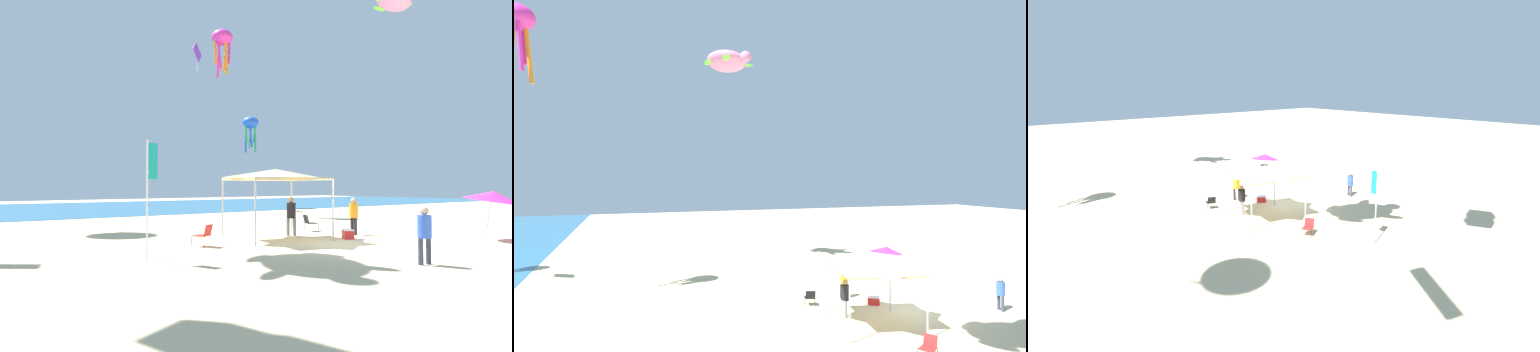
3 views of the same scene
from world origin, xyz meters
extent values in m
cube|color=beige|center=(0.00, 0.00, -0.05)|extent=(120.00, 120.00, 0.10)
cylinder|color=#B7B7BC|center=(-3.14, 1.82, 1.23)|extent=(0.07, 0.07, 2.47)
cylinder|color=#B7B7BC|center=(0.28, 1.15, 1.23)|extent=(0.07, 0.07, 2.47)
cylinder|color=#B7B7BC|center=(-2.52, 5.01, 1.23)|extent=(0.07, 0.07, 2.47)
cylinder|color=#B7B7BC|center=(0.90, 4.34, 1.23)|extent=(0.07, 0.07, 2.47)
cube|color=#D1B784|center=(-1.12, 3.08, 2.52)|extent=(4.13, 3.94, 0.10)
pyramid|color=#D1B784|center=(-1.12, 3.08, 2.75)|extent=(4.04, 3.86, 0.37)
cylinder|color=silver|center=(5.80, -2.41, 1.00)|extent=(0.17, 0.31, 2.01)
cone|color=#E02D9E|center=(5.86, -2.54, 1.81)|extent=(2.30, 2.29, 0.84)
cylinder|color=black|center=(2.49, 4.15, 0.20)|extent=(0.02, 0.02, 0.40)
cylinder|color=black|center=(2.66, 4.64, 0.20)|extent=(0.02, 0.02, 0.40)
cylinder|color=black|center=(2.00, 4.32, 0.20)|extent=(0.02, 0.02, 0.40)
cylinder|color=black|center=(2.16, 4.81, 0.20)|extent=(0.02, 0.02, 0.40)
cube|color=black|center=(2.33, 4.48, 0.40)|extent=(0.66, 0.66, 0.03)
cube|color=black|center=(2.05, 4.57, 0.61)|extent=(0.28, 0.51, 0.41)
cylinder|color=black|center=(-4.31, 3.02, 0.20)|extent=(0.02, 0.02, 0.40)
cube|color=red|center=(-4.67, 3.12, 0.40)|extent=(0.71, 0.71, 0.03)
cube|color=red|center=(-4.52, 2.87, 0.61)|extent=(0.49, 0.36, 0.41)
cube|color=red|center=(1.39, 1.35, 0.18)|extent=(0.67, 0.72, 0.36)
cube|color=white|center=(1.39, 1.35, 0.38)|extent=(0.69, 0.74, 0.04)
cylinder|color=black|center=(2.77, 2.09, 0.38)|extent=(0.15, 0.15, 0.77)
cylinder|color=black|center=(2.87, 2.38, 0.38)|extent=(0.15, 0.15, 0.77)
cylinder|color=orange|center=(2.82, 2.24, 1.10)|extent=(0.40, 0.40, 0.67)
sphere|color=tan|center=(2.82, 2.24, 1.56)|extent=(0.25, 0.25, 0.25)
cylinder|color=slate|center=(0.11, 3.71, 0.39)|extent=(0.15, 0.15, 0.79)
cylinder|color=slate|center=(0.39, 3.57, 0.39)|extent=(0.15, 0.15, 0.79)
cylinder|color=black|center=(0.25, 3.64, 1.13)|extent=(0.41, 0.41, 0.68)
sphere|color=#A87A56|center=(0.25, 3.64, 1.60)|extent=(0.26, 0.26, 0.26)
cylinder|color=#33384C|center=(-1.33, -3.99, 0.38)|extent=(0.15, 0.15, 0.75)
cylinder|color=#33384C|center=(-1.61, -3.92, 0.38)|extent=(0.15, 0.15, 0.75)
cylinder|color=blue|center=(-1.47, -3.96, 1.08)|extent=(0.39, 0.39, 0.65)
sphere|color=tan|center=(-1.47, -3.96, 1.53)|extent=(0.24, 0.24, 0.24)
ellipsoid|color=pink|center=(12.10, 6.57, 14.81)|extent=(4.04, 3.96, 1.75)
sphere|color=pink|center=(10.77, 5.50, 14.90)|extent=(0.77, 0.77, 0.77)
ellipsoid|color=#66D82D|center=(12.13, 5.17, 14.68)|extent=(0.70, 1.27, 0.17)
ellipsoid|color=#66D82D|center=(10.74, 6.90, 14.68)|extent=(1.21, 0.51, 0.17)
ellipsoid|color=#66D82D|center=(13.44, 6.54, 14.68)|extent=(0.70, 1.27, 0.17)
ellipsoid|color=#66D82D|center=(12.37, 7.88, 14.68)|extent=(1.21, 0.51, 0.17)
ellipsoid|color=#E02D9E|center=(5.95, 18.32, 14.21)|extent=(1.70, 1.70, 1.24)
cylinder|color=#E02D9E|center=(6.44, 18.06, 12.96)|extent=(0.36, 0.29, 1.82)
cylinder|color=#E02D9E|center=(5.49, 18.03, 12.71)|extent=(0.40, 0.32, 2.32)
cylinder|color=orange|center=(5.97, 17.77, 12.46)|extent=(0.21, 0.48, 2.81)
camera|label=1|loc=(-12.72, -10.89, 2.24)|focal=30.35mm
camera|label=2|loc=(-16.52, 13.16, 6.51)|focal=28.58mm
camera|label=3|loc=(-18.35, 16.68, 7.70)|focal=28.62mm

